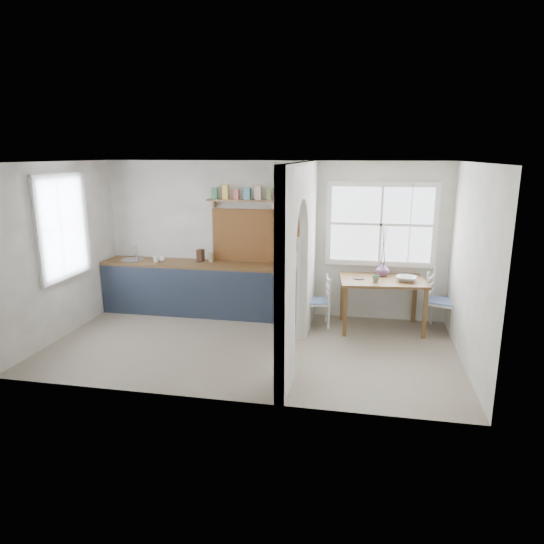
% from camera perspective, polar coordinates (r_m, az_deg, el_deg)
% --- Properties ---
extents(floor, '(5.80, 3.20, 0.01)m').
position_cam_1_polar(floor, '(7.09, -2.52, -8.70)').
color(floor, '#7D6E5E').
rests_on(floor, ground).
extents(ceiling, '(5.80, 3.20, 0.01)m').
position_cam_1_polar(ceiling, '(6.56, -2.76, 12.81)').
color(ceiling, silver).
rests_on(ceiling, walls).
extents(walls, '(5.81, 3.21, 2.60)m').
position_cam_1_polar(walls, '(6.70, -2.64, 1.63)').
color(walls, silver).
rests_on(walls, floor).
extents(partition, '(0.12, 3.20, 2.60)m').
position_cam_1_polar(partition, '(6.60, 3.39, 2.77)').
color(partition, silver).
rests_on(partition, floor).
extents(kitchen_window, '(0.10, 1.16, 1.50)m').
position_cam_1_polar(kitchen_window, '(7.82, -23.65, 4.84)').
color(kitchen_window, white).
rests_on(kitchen_window, walls).
extents(nook_window, '(1.76, 0.10, 1.30)m').
position_cam_1_polar(nook_window, '(8.01, 12.71, 5.48)').
color(nook_window, white).
rests_on(nook_window, walls).
extents(counter, '(3.50, 0.60, 0.90)m').
position_cam_1_polar(counter, '(8.45, -7.94, -1.83)').
color(counter, brown).
rests_on(counter, floor).
extents(sink, '(0.40, 0.40, 0.02)m').
position_cam_1_polar(sink, '(8.83, -16.11, 1.33)').
color(sink, silver).
rests_on(sink, counter).
extents(backsplash, '(1.65, 0.03, 0.90)m').
position_cam_1_polar(backsplash, '(8.25, -1.47, 4.28)').
color(backsplash, brown).
rests_on(backsplash, walls).
extents(shelf, '(1.75, 0.20, 0.21)m').
position_cam_1_polar(shelf, '(8.08, -1.63, 8.79)').
color(shelf, '#8D6649').
rests_on(shelf, walls).
extents(pendant_lamp, '(0.26, 0.26, 0.16)m').
position_cam_1_polar(pendant_lamp, '(7.69, 0.43, 7.58)').
color(pendant_lamp, beige).
rests_on(pendant_lamp, ceiling).
extents(utensil_rail, '(0.02, 0.50, 0.02)m').
position_cam_1_polar(utensil_rail, '(7.44, 3.56, 4.00)').
color(utensil_rail, silver).
rests_on(utensil_rail, partition).
extents(dining_table, '(1.39, 1.00, 0.81)m').
position_cam_1_polar(dining_table, '(7.83, 12.74, -3.70)').
color(dining_table, brown).
rests_on(dining_table, floor).
extents(chair_left, '(0.44, 0.44, 0.81)m').
position_cam_1_polar(chair_left, '(7.82, 5.37, -3.42)').
color(chair_left, silver).
rests_on(chair_left, floor).
extents(chair_right, '(0.57, 0.57, 0.96)m').
position_cam_1_polar(chair_right, '(7.98, 19.43, -3.25)').
color(chair_right, silver).
rests_on(chair_right, floor).
extents(kettle, '(0.23, 0.19, 0.26)m').
position_cam_1_polar(kettle, '(7.90, 2.86, 1.47)').
color(kettle, white).
rests_on(kettle, counter).
extents(mug_a, '(0.12, 0.12, 0.10)m').
position_cam_1_polar(mug_a, '(8.53, -13.50, 1.49)').
color(mug_a, white).
rests_on(mug_a, counter).
extents(mug_b, '(0.13, 0.13, 0.10)m').
position_cam_1_polar(mug_b, '(8.55, -12.83, 1.54)').
color(mug_b, white).
rests_on(mug_b, counter).
extents(knife_block, '(0.11, 0.15, 0.21)m').
position_cam_1_polar(knife_block, '(8.42, -8.41, 1.94)').
color(knife_block, '#422A1E').
rests_on(knife_block, counter).
extents(jar, '(0.12, 0.12, 0.15)m').
position_cam_1_polar(jar, '(8.39, -7.17, 1.73)').
color(jar, tan).
rests_on(jar, counter).
extents(towel_magenta, '(0.02, 0.03, 0.53)m').
position_cam_1_polar(towel_magenta, '(7.82, 3.31, -4.39)').
color(towel_magenta, '#A50F59').
rests_on(towel_magenta, counter).
extents(towel_orange, '(0.02, 0.03, 0.52)m').
position_cam_1_polar(towel_orange, '(7.78, 3.25, -4.69)').
color(towel_orange, orange).
rests_on(towel_orange, counter).
extents(bowl, '(0.36, 0.36, 0.07)m').
position_cam_1_polar(bowl, '(7.68, 15.54, -0.76)').
color(bowl, silver).
rests_on(bowl, dining_table).
extents(table_cup, '(0.14, 0.14, 0.10)m').
position_cam_1_polar(table_cup, '(7.52, 12.11, -0.75)').
color(table_cup, '#5A7C55').
rests_on(table_cup, dining_table).
extents(plate, '(0.23, 0.23, 0.01)m').
position_cam_1_polar(plate, '(7.66, 10.15, -0.73)').
color(plate, '#36282B').
rests_on(plate, dining_table).
extents(vase, '(0.21, 0.21, 0.21)m').
position_cam_1_polar(vase, '(7.90, 12.90, 0.32)').
color(vase, '#6D4674').
rests_on(vase, dining_table).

